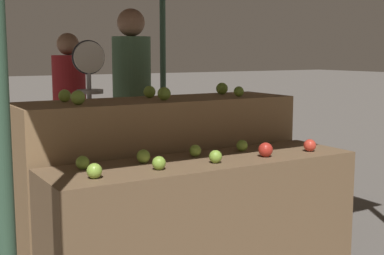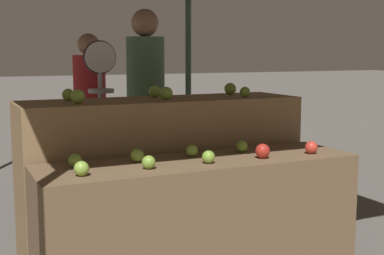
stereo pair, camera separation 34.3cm
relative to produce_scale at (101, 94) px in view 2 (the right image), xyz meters
The scene contains 20 objects.
display_counter_front 1.48m from the produce_scale, 79.59° to the right, with size 1.92×0.55×0.76m, color brown.
display_counter_back 0.90m from the produce_scale, 70.99° to the right, with size 1.92×0.55×1.07m, color olive.
apple_front_0 1.51m from the produce_scale, 109.43° to the right, with size 0.08×0.08×0.08m, color #84AD3D.
apple_front_1 1.42m from the produce_scale, 95.11° to the right, with size 0.08×0.08×0.08m, color #7AA338.
apple_front_2 1.44m from the produce_scale, 80.54° to the right, with size 0.08×0.08×0.08m, color #7AA338.
apple_front_3 1.54m from the produce_scale, 66.89° to the right, with size 0.09×0.09×0.09m, color #AD281E.
apple_front_4 1.72m from the produce_scale, 55.76° to the right, with size 0.08×0.08×0.08m, color red.
apple_front_5 1.29m from the produce_scale, 112.09° to the right, with size 0.07×0.07×0.07m, color #7AA338.
apple_front_6 1.22m from the produce_scale, 95.70° to the right, with size 0.08×0.08×0.08m, color #84AD3D.
apple_front_7 1.23m from the produce_scale, 78.42° to the right, with size 0.07×0.07×0.07m, color #84AD3D.
apple_front_8 1.34m from the produce_scale, 63.40° to the right, with size 0.07×0.07×0.07m, color #7AA338.
apple_back_0 0.88m from the produce_scale, 114.50° to the right, with size 0.09×0.09×0.09m, color #84AD3D.
apple_back_1 0.82m from the produce_scale, 74.02° to the right, with size 0.09×0.09×0.09m, color #7AA338.
apple_back_2 1.15m from the produce_scale, 43.88° to the right, with size 0.07×0.07×0.07m, color #7AA338.
apple_back_3 0.69m from the produce_scale, 123.11° to the right, with size 0.08×0.08×0.08m, color #84AD3D.
apple_back_4 0.62m from the produce_scale, 68.16° to the right, with size 0.08×0.08×0.08m, color #7AA338.
apple_back_5 1.01m from the produce_scale, 34.67° to the right, with size 0.09×0.09×0.09m, color #7AA338.
produce_scale is the anchor object (origin of this frame).
person_vendor_at_scale 0.49m from the produce_scale, 24.14° to the left, with size 0.41×0.41×1.75m.
person_customer_left 1.04m from the produce_scale, 80.58° to the left, with size 0.39×0.39×1.57m.
Camera 2 is at (-1.35, -2.78, 1.38)m, focal length 50.00 mm.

